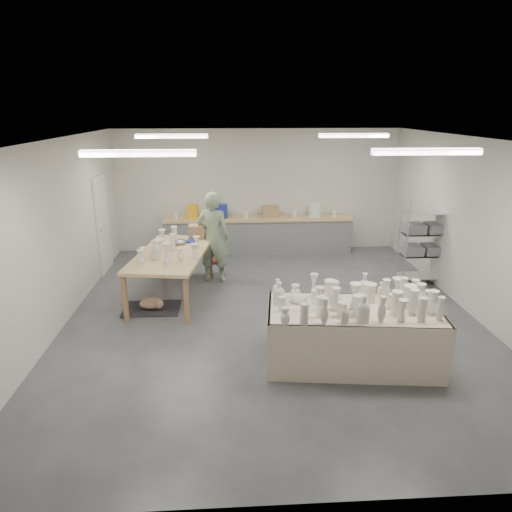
{
  "coord_description": "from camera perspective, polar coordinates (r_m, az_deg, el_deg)",
  "views": [
    {
      "loc": [
        -0.71,
        -7.25,
        3.47
      ],
      "look_at": [
        -0.26,
        0.16,
        1.05
      ],
      "focal_mm": 32.0,
      "sensor_mm": 36.0,
      "label": 1
    }
  ],
  "objects": [
    {
      "name": "room",
      "position": [
        7.49,
        1.25,
        7.18
      ],
      "size": [
        8.0,
        8.02,
        3.0
      ],
      "color": "#424449",
      "rests_on": "ground"
    },
    {
      "name": "back_counter",
      "position": [
        11.35,
        0.21,
        2.81
      ],
      "size": [
        4.6,
        0.6,
        1.24
      ],
      "color": "tan",
      "rests_on": "ground"
    },
    {
      "name": "wire_shelf",
      "position": [
        9.83,
        20.15,
        1.88
      ],
      "size": [
        0.88,
        0.48,
        1.8
      ],
      "color": "silver",
      "rests_on": "ground"
    },
    {
      "name": "drying_table",
      "position": [
        6.62,
        12.08,
        -9.34
      ],
      "size": [
        2.48,
        1.38,
        1.2
      ],
      "rotation": [
        0.0,
        0.0,
        -0.11
      ],
      "color": "olive",
      "rests_on": "ground"
    },
    {
      "name": "work_table",
      "position": [
        8.73,
        -10.36,
        0.57
      ],
      "size": [
        1.52,
        2.52,
        1.25
      ],
      "rotation": [
        0.0,
        0.0,
        -0.14
      ],
      "color": "tan",
      "rests_on": "ground"
    },
    {
      "name": "rug",
      "position": [
        8.51,
        -12.89,
        -6.4
      ],
      "size": [
        1.0,
        0.7,
        0.02
      ],
      "primitive_type": "cube",
      "color": "black",
      "rests_on": "ground"
    },
    {
      "name": "cat",
      "position": [
        8.46,
        -12.81,
        -5.8
      ],
      "size": [
        0.51,
        0.44,
        0.18
      ],
      "rotation": [
        0.0,
        0.0,
        0.4
      ],
      "color": "white",
      "rests_on": "rug"
    },
    {
      "name": "potter",
      "position": [
        9.39,
        -5.36,
        2.37
      ],
      "size": [
        0.79,
        0.63,
        1.88
      ],
      "primitive_type": "imported",
      "rotation": [
        0.0,
        0.0,
        2.85
      ],
      "color": "gray",
      "rests_on": "ground"
    },
    {
      "name": "red_stool",
      "position": [
        9.83,
        -5.21,
        -0.69
      ],
      "size": [
        0.46,
        0.46,
        0.36
      ],
      "rotation": [
        0.0,
        0.0,
        0.25
      ],
      "color": "red",
      "rests_on": "ground"
    }
  ]
}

